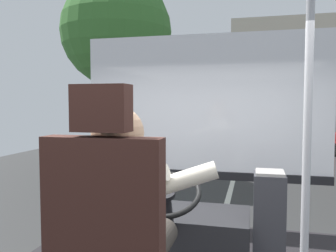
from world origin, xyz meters
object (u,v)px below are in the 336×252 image
steering_console (178,234)px  fare_box (269,223)px  bus_driver (124,215)px  handrail_pole (308,122)px

steering_console → fare_box: (0.68, -0.04, 0.16)m
bus_driver → handrail_pole: bearing=32.0°
bus_driver → steering_console: bus_driver is taller
handrail_pole → steering_console: bearing=142.6°
steering_console → fare_box: fare_box is taller
bus_driver → steering_console: (0.00, 1.17, -0.52)m
bus_driver → handrail_pole: 1.07m
handrail_pole → fare_box: handrail_pole is taller
handrail_pole → fare_box: size_ratio=3.02×
bus_driver → fare_box: size_ratio=1.08×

